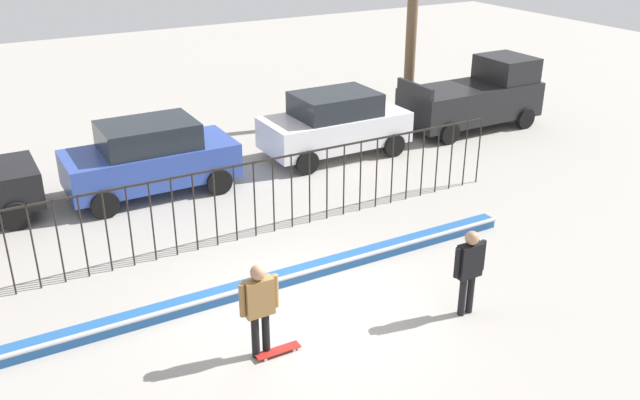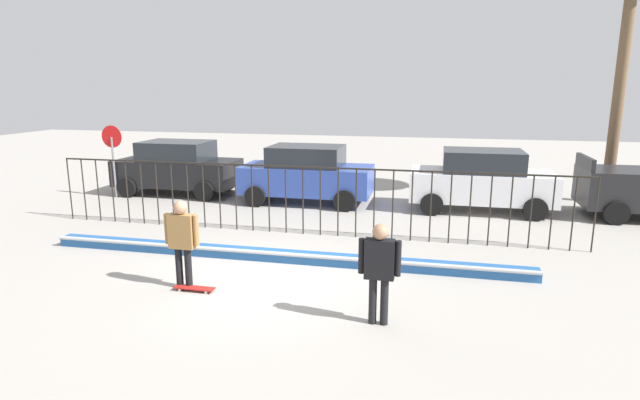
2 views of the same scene
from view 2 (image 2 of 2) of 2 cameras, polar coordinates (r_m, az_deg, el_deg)
The scene contains 10 objects.
ground_plane at distance 10.62m, azimuth -6.47°, elevation -8.67°, with size 60.00×60.00×0.00m, color #9E9991.
bowl_coping_ledge at distance 11.59m, azimuth -4.64°, elevation -6.15°, with size 11.00×0.40×0.27m.
perimeter_fence at distance 13.37m, azimuth -1.91°, elevation 0.83°, with size 14.04×0.04×1.80m.
skateboarder at distance 10.12m, azimuth -15.06°, elevation -3.90°, with size 0.70×0.26×1.73m.
skateboard at distance 10.23m, azimuth -13.75°, elevation -9.46°, with size 0.80×0.20×0.07m.
camera_operator at distance 8.37m, azimuth 6.61°, elevation -7.16°, with size 0.69×0.26×1.70m.
parked_car_black at distance 19.13m, azimuth -15.51°, elevation 3.53°, with size 4.30×2.12×1.90m.
parked_car_blue at distance 17.03m, azimuth -1.51°, elevation 2.92°, with size 4.30×2.12×1.90m.
parked_car_white at distance 16.68m, azimuth 17.46°, elevation 2.13°, with size 4.30×2.12×1.90m.
stop_sign at distance 19.14m, azimuth -21.99°, elevation 5.03°, with size 0.76×0.07×2.50m.
Camera 2 is at (3.33, -9.32, 3.84)m, focal length 28.86 mm.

